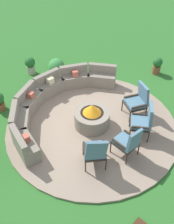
# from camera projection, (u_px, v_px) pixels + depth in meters

# --- Properties ---
(ground_plane) EXTENTS (24.00, 24.00, 0.00)m
(ground_plane) POSITION_uv_depth(u_px,v_px,m) (92.00, 126.00, 7.96)
(ground_plane) COLOR #2D6B28
(patio_circle) EXTENTS (5.18, 5.18, 0.06)m
(patio_circle) POSITION_uv_depth(u_px,v_px,m) (92.00, 125.00, 7.94)
(patio_circle) COLOR gray
(patio_circle) RESTS_ON ground_plane
(fire_pit) EXTENTS (1.06, 1.06, 0.77)m
(fire_pit) POSITION_uv_depth(u_px,v_px,m) (92.00, 117.00, 7.72)
(fire_pit) COLOR gray
(fire_pit) RESTS_ON patio_circle
(curved_stone_bench) EXTENTS (4.58, 2.32, 0.78)m
(curved_stone_bench) POSITION_uv_depth(u_px,v_px,m) (53.00, 99.00, 8.35)
(curved_stone_bench) COLOR gray
(curved_stone_bench) RESTS_ON patio_circle
(lounge_chair_front_left) EXTENTS (0.81, 0.84, 1.11)m
(lounge_chair_front_left) POSITION_uv_depth(u_px,v_px,m) (95.00, 151.00, 6.43)
(lounge_chair_front_left) COLOR #2D2319
(lounge_chair_front_left) RESTS_ON patio_circle
(lounge_chair_front_right) EXTENTS (0.58, 0.63, 1.02)m
(lounge_chair_front_right) POSITION_uv_depth(u_px,v_px,m) (128.00, 142.00, 6.69)
(lounge_chair_front_right) COLOR #2D2319
(lounge_chair_front_right) RESTS_ON patio_circle
(lounge_chair_back_left) EXTENTS (0.82, 0.82, 1.11)m
(lounge_chair_back_left) POSITION_uv_depth(u_px,v_px,m) (144.00, 120.00, 7.24)
(lounge_chair_back_left) COLOR #2D2319
(lounge_chair_back_left) RESTS_ON patio_circle
(lounge_chair_back_right) EXTENTS (0.81, 0.82, 1.10)m
(lounge_chair_back_right) POSITION_uv_depth(u_px,v_px,m) (138.00, 100.00, 7.93)
(lounge_chair_back_right) COLOR #2D2319
(lounge_chair_back_right) RESTS_ON patio_circle
(potted_plant_0) EXTENTS (0.61, 0.61, 0.77)m
(potted_plant_0) POSITION_uv_depth(u_px,v_px,m) (57.00, 68.00, 9.67)
(potted_plant_0) COLOR #605B56
(potted_plant_0) RESTS_ON ground_plane
(potted_plant_1) EXTENTS (0.37, 0.37, 0.68)m
(potted_plant_1) POSITION_uv_depth(u_px,v_px,m) (157.00, 65.00, 9.91)
(potted_plant_1) COLOR brown
(potted_plant_1) RESTS_ON ground_plane
(potted_plant_3) EXTENTS (0.39, 0.39, 0.68)m
(potted_plant_3) POSITION_uv_depth(u_px,v_px,m) (30.00, 65.00, 9.92)
(potted_plant_3) COLOR #A89E8E
(potted_plant_3) RESTS_ON ground_plane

